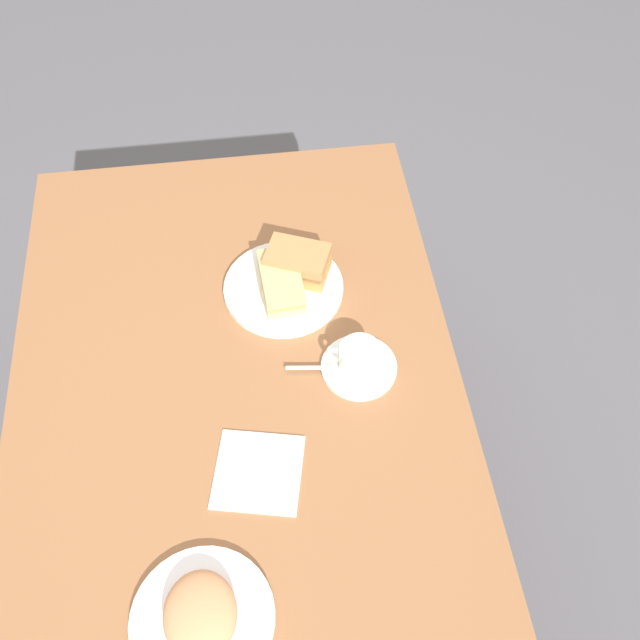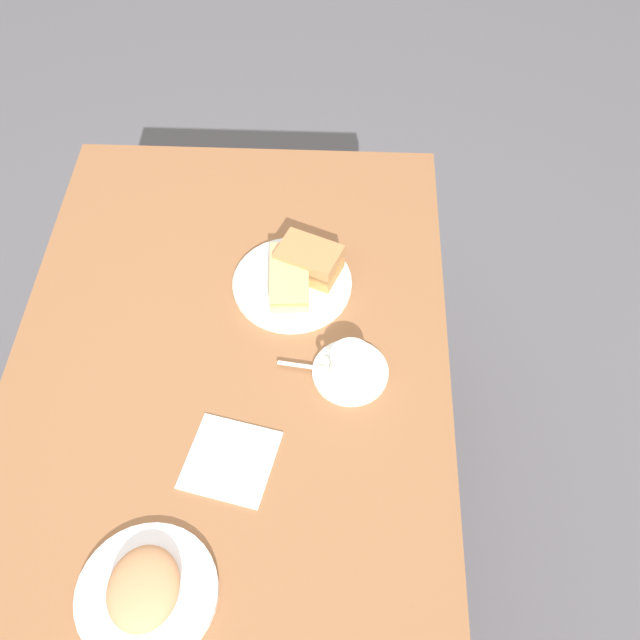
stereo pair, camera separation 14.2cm
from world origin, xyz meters
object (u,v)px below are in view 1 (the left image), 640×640
(sandwich_back, at_px, (298,262))
(coffee_cup, at_px, (359,359))
(dining_table, at_px, (240,406))
(spoon, at_px, (320,368))
(sandwich_plate, at_px, (284,288))
(coffee_saucer, at_px, (359,369))
(napkin, at_px, (258,472))
(sandwich_front, at_px, (281,282))
(side_plate, at_px, (203,619))

(sandwich_back, xyz_separation_m, coffee_cup, (0.25, 0.09, -0.01))
(dining_table, distance_m, spoon, 0.19)
(sandwich_plate, xyz_separation_m, sandwich_back, (-0.03, 0.03, 0.04))
(sandwich_back, bearing_deg, spoon, 3.86)
(coffee_saucer, xyz_separation_m, napkin, (0.18, -0.21, -0.00))
(coffee_saucer, bearing_deg, sandwich_front, -148.07)
(coffee_saucer, bearing_deg, dining_table, -91.19)
(sandwich_plate, bearing_deg, sandwich_front, -24.68)
(sandwich_plate, distance_m, spoon, 0.21)
(sandwich_front, relative_size, sandwich_back, 1.01)
(side_plate, height_order, napkin, side_plate)
(dining_table, relative_size, sandwich_front, 8.52)
(dining_table, height_order, sandwich_front, sandwich_front)
(dining_table, relative_size, sandwich_back, 8.58)
(sandwich_plate, bearing_deg, sandwich_back, 133.93)
(coffee_cup, bearing_deg, sandwich_plate, -150.28)
(sandwich_back, xyz_separation_m, napkin, (0.43, -0.12, -0.04))
(spoon, bearing_deg, sandwich_plate, -166.36)
(dining_table, distance_m, side_plate, 0.44)
(coffee_saucer, bearing_deg, coffee_cup, -112.44)
(sandwich_plate, relative_size, side_plate, 1.10)
(dining_table, bearing_deg, sandwich_back, 148.93)
(sandwich_front, relative_size, coffee_cup, 1.47)
(dining_table, distance_m, sandwich_back, 0.31)
(sandwich_plate, height_order, coffee_saucer, sandwich_plate)
(side_plate, relative_size, napkin, 1.50)
(sandwich_plate, distance_m, napkin, 0.41)
(sandwich_plate, bearing_deg, coffee_saucer, 29.96)
(sandwich_back, bearing_deg, coffee_cup, 19.73)
(coffee_saucer, distance_m, spoon, 0.07)
(sandwich_plate, relative_size, napkin, 1.64)
(sandwich_front, height_order, coffee_saucer, sandwich_front)
(coffee_saucer, distance_m, coffee_cup, 0.03)
(coffee_cup, bearing_deg, sandwich_front, -148.30)
(coffee_saucer, xyz_separation_m, spoon, (-0.01, -0.07, 0.01))
(dining_table, bearing_deg, spoon, 91.50)
(coffee_saucer, bearing_deg, side_plate, -36.83)
(sandwich_plate, xyz_separation_m, side_plate, (0.63, -0.19, 0.00))
(coffee_saucer, height_order, side_plate, side_plate)
(dining_table, xyz_separation_m, coffee_saucer, (0.00, 0.24, 0.10))
(dining_table, height_order, sandwich_back, sandwich_back)
(dining_table, distance_m, sandwich_plate, 0.26)
(napkin, bearing_deg, coffee_cup, 131.60)
(sandwich_plate, xyz_separation_m, spoon, (0.21, 0.05, 0.01))
(dining_table, bearing_deg, side_plate, -10.32)
(sandwich_plate, distance_m, sandwich_back, 0.06)
(sandwich_front, xyz_separation_m, sandwich_back, (-0.04, 0.04, 0.01))
(dining_table, height_order, napkin, napkin)
(sandwich_plate, distance_m, coffee_cup, 0.25)
(sandwich_back, bearing_deg, coffee_saucer, 20.00)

